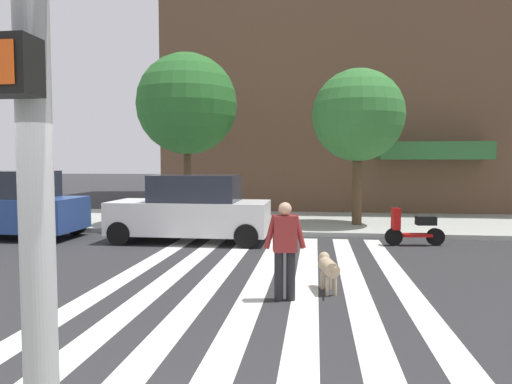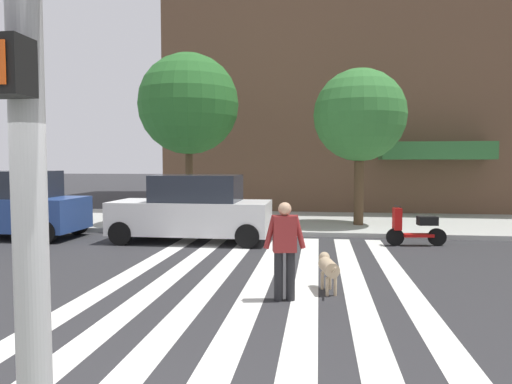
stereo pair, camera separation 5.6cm
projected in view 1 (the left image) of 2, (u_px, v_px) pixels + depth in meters
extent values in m
plane|color=#2B2B2D|center=(251.00, 286.00, 8.72)|extent=(160.00, 160.00, 0.00)
cube|color=#AAABA5|center=(284.00, 222.00, 17.53)|extent=(80.00, 6.00, 0.15)
cube|color=silver|center=(117.00, 282.00, 9.04)|extent=(0.45, 11.22, 0.01)
cube|color=silver|center=(163.00, 283.00, 8.93)|extent=(0.45, 11.22, 0.01)
cube|color=silver|center=(209.00, 285.00, 8.82)|extent=(0.45, 11.22, 0.01)
cube|color=silver|center=(257.00, 286.00, 8.71)|extent=(0.45, 11.22, 0.01)
cube|color=silver|center=(306.00, 288.00, 8.59)|extent=(0.45, 11.22, 0.01)
cube|color=silver|center=(356.00, 290.00, 8.48)|extent=(0.45, 11.22, 0.01)
cube|color=silver|center=(408.00, 291.00, 8.37)|extent=(0.45, 11.22, 0.01)
cube|color=#2D6632|center=(433.00, 151.00, 19.01)|extent=(4.31, 1.60, 0.70)
cylinder|color=gray|center=(31.00, 15.00, 2.41)|extent=(0.18, 0.18, 5.80)
cube|color=black|center=(7.00, 67.00, 2.23)|extent=(0.28, 0.18, 0.28)
cube|color=navy|center=(4.00, 213.00, 14.32)|extent=(4.67, 1.93, 0.98)
cube|color=#232833|center=(8.00, 184.00, 14.23)|extent=(2.53, 1.69, 0.80)
cylinder|color=black|center=(44.00, 232.00, 13.24)|extent=(0.66, 0.22, 0.66)
cylinder|color=black|center=(76.00, 224.00, 14.96)|extent=(0.66, 0.22, 0.66)
cube|color=silver|center=(190.00, 217.00, 13.59)|extent=(4.52, 1.84, 0.92)
cube|color=#232833|center=(196.00, 188.00, 13.51)|extent=(2.43, 1.61, 0.76)
cylinder|color=black|center=(119.00, 233.00, 13.02)|extent=(0.66, 0.22, 0.66)
cylinder|color=black|center=(142.00, 225.00, 14.66)|extent=(0.66, 0.22, 0.66)
cylinder|color=black|center=(246.00, 236.00, 12.56)|extent=(0.66, 0.22, 0.66)
cylinder|color=black|center=(255.00, 227.00, 14.20)|extent=(0.66, 0.22, 0.66)
cylinder|color=black|center=(394.00, 237.00, 12.98)|extent=(0.49, 0.16, 0.48)
cylinder|color=black|center=(435.00, 237.00, 12.97)|extent=(0.49, 0.20, 0.48)
cube|color=red|center=(416.00, 235.00, 12.97)|extent=(0.83, 0.41, 0.08)
cube|color=black|center=(426.00, 221.00, 12.94)|extent=(0.55, 0.36, 0.24)
cube|color=red|center=(396.00, 219.00, 12.95)|extent=(0.23, 0.30, 0.60)
cylinder|color=black|center=(396.00, 206.00, 12.92)|extent=(0.10, 0.50, 0.04)
cylinder|color=#4C3823|center=(188.00, 178.00, 16.47)|extent=(0.26, 0.26, 3.20)
sphere|color=#286628|center=(187.00, 104.00, 16.31)|extent=(3.48, 3.48, 3.48)
cylinder|color=#4C3823|center=(357.00, 183.00, 16.13)|extent=(0.33, 0.33, 2.88)
sphere|color=#337533|center=(358.00, 115.00, 15.98)|extent=(3.13, 3.13, 3.13)
cylinder|color=black|center=(279.00, 276.00, 7.80)|extent=(0.18, 0.18, 0.82)
cylinder|color=black|center=(291.00, 276.00, 7.81)|extent=(0.18, 0.18, 0.82)
cube|color=maroon|center=(285.00, 234.00, 7.76)|extent=(0.42, 0.31, 0.60)
cylinder|color=maroon|center=(270.00, 232.00, 7.74)|extent=(0.24, 0.13, 0.57)
cylinder|color=maroon|center=(299.00, 232.00, 7.78)|extent=(0.24, 0.13, 0.57)
sphere|color=tan|center=(285.00, 209.00, 7.74)|extent=(0.26, 0.26, 0.22)
cylinder|color=tan|center=(329.00, 267.00, 8.30)|extent=(0.37, 0.64, 0.26)
sphere|color=tan|center=(324.00, 257.00, 8.67)|extent=(0.24, 0.24, 0.20)
cylinder|color=tan|center=(334.00, 269.00, 7.90)|extent=(0.08, 0.24, 0.16)
cylinder|color=tan|center=(322.00, 280.00, 8.52)|extent=(0.07, 0.07, 0.32)
cylinder|color=tan|center=(330.00, 280.00, 8.53)|extent=(0.07, 0.07, 0.32)
cylinder|color=tan|center=(327.00, 287.00, 8.10)|extent=(0.07, 0.07, 0.32)
cylinder|color=tan|center=(335.00, 286.00, 8.11)|extent=(0.07, 0.07, 0.32)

